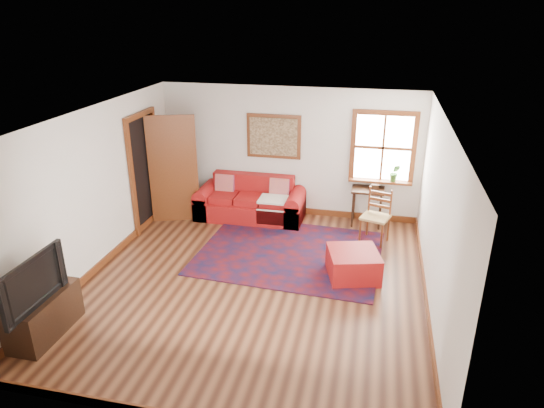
% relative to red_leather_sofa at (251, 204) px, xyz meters
% --- Properties ---
extents(ground, '(5.50, 5.50, 0.00)m').
position_rel_red_leather_sofa_xyz_m(ground, '(0.67, -2.34, -0.27)').
color(ground, '#3C1C10').
rests_on(ground, ground).
extents(room_envelope, '(5.04, 5.54, 2.52)m').
position_rel_red_leather_sofa_xyz_m(room_envelope, '(0.67, -2.33, 1.38)').
color(room_envelope, silver).
rests_on(room_envelope, ground).
extents(window, '(1.18, 0.20, 1.38)m').
position_rel_red_leather_sofa_xyz_m(window, '(2.45, 0.36, 1.04)').
color(window, white).
rests_on(window, ground).
extents(doorway, '(0.89, 1.08, 2.14)m').
position_rel_red_leather_sofa_xyz_m(doorway, '(-1.53, -0.56, 0.80)').
color(doorway, black).
rests_on(doorway, ground).
extents(framed_artwork, '(1.05, 0.07, 0.85)m').
position_rel_red_leather_sofa_xyz_m(framed_artwork, '(0.37, 0.37, 1.28)').
color(framed_artwork, brown).
rests_on(framed_artwork, ground).
extents(persian_rug, '(3.09, 2.53, 0.02)m').
position_rel_red_leather_sofa_xyz_m(persian_rug, '(1.03, -1.32, -0.26)').
color(persian_rug, '#510B0F').
rests_on(persian_rug, ground).
extents(red_leather_sofa, '(2.07, 0.86, 0.81)m').
position_rel_red_leather_sofa_xyz_m(red_leather_sofa, '(0.00, 0.00, 0.00)').
color(red_leather_sofa, maroon).
rests_on(red_leather_sofa, ground).
extents(red_ottoman, '(0.90, 0.90, 0.42)m').
position_rel_red_leather_sofa_xyz_m(red_ottoman, '(2.11, -1.86, -0.06)').
color(red_ottoman, maroon).
rests_on(red_ottoman, ground).
extents(side_table, '(0.60, 0.45, 0.72)m').
position_rel_red_leather_sofa_xyz_m(side_table, '(2.22, 0.15, 0.32)').
color(side_table, black).
rests_on(side_table, ground).
extents(ladder_back_chair, '(0.55, 0.54, 0.96)m').
position_rel_red_leather_sofa_xyz_m(ladder_back_chair, '(2.40, -0.54, 0.25)').
color(ladder_back_chair, tan).
rests_on(ladder_back_chair, ground).
extents(media_cabinet, '(0.45, 1.00, 0.55)m').
position_rel_red_leather_sofa_xyz_m(media_cabinet, '(-1.59, -4.12, 0.01)').
color(media_cabinet, black).
rests_on(media_cabinet, ground).
extents(television, '(0.14, 1.08, 0.62)m').
position_rel_red_leather_sofa_xyz_m(television, '(-1.57, -4.30, 0.59)').
color(television, black).
rests_on(television, media_cabinet).
extents(candle_hurricane, '(0.12, 0.12, 0.18)m').
position_rel_red_leather_sofa_xyz_m(candle_hurricane, '(-1.54, -3.74, 0.37)').
color(candle_hurricane, silver).
rests_on(candle_hurricane, media_cabinet).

